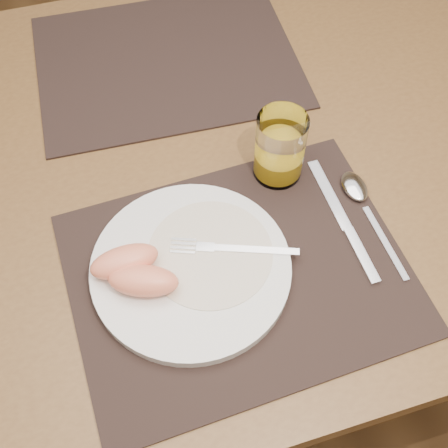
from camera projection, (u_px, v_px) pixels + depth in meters
ground at (216, 332)px, 1.51m from camera, size 5.00×5.00×0.00m
table at (211, 183)px, 0.95m from camera, size 1.40×0.90×0.75m
placemat_near at (239, 273)px, 0.76m from camera, size 0.46×0.37×0.00m
placemat_far at (167, 61)px, 0.99m from camera, size 0.47×0.37×0.00m
plate at (191, 268)px, 0.75m from camera, size 0.27×0.27×0.02m
plate_dressing at (210, 253)px, 0.76m from camera, size 0.17×0.17×0.00m
fork at (223, 248)px, 0.76m from camera, size 0.17×0.08×0.00m
knife at (348, 229)px, 0.79m from camera, size 0.02×0.22×0.01m
spoon at (359, 194)px, 0.82m from camera, size 0.04×0.19×0.01m
juice_glass at (280, 150)px, 0.81m from camera, size 0.07×0.07×0.11m
grapefruit_wedges at (134, 271)px, 0.72m from camera, size 0.11×0.10×0.04m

